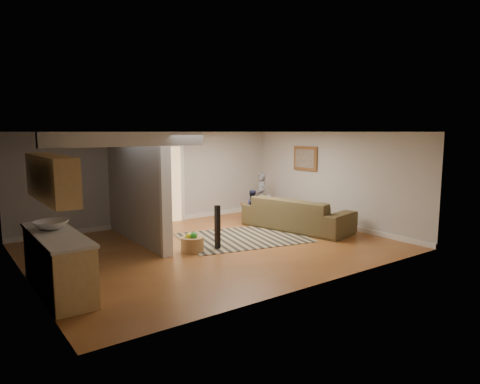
% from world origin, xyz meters
% --- Properties ---
extents(ground, '(7.50, 7.50, 0.00)m').
position_xyz_m(ground, '(0.00, 0.00, 0.00)').
color(ground, brown).
rests_on(ground, ground).
extents(room_shell, '(7.54, 6.02, 2.52)m').
position_xyz_m(room_shell, '(-1.07, 0.43, 1.46)').
color(room_shell, '#A7A4A0').
rests_on(room_shell, ground).
extents(area_rug, '(3.24, 2.66, 0.01)m').
position_xyz_m(area_rug, '(0.96, 0.24, 0.01)').
color(area_rug, black).
rests_on(area_rug, ground).
extents(sofa, '(1.73, 3.01, 0.83)m').
position_xyz_m(sofa, '(2.62, 0.16, 0.00)').
color(sofa, '#473D23').
rests_on(sofa, ground).
extents(coffee_table, '(1.27, 0.77, 0.73)m').
position_xyz_m(coffee_table, '(2.82, 1.67, 0.38)').
color(coffee_table, maroon).
rests_on(coffee_table, ground).
extents(tv_console, '(0.78, 1.14, 0.92)m').
position_xyz_m(tv_console, '(-0.74, 2.19, 0.61)').
color(tv_console, maroon).
rests_on(tv_console, ground).
extents(speaker_left, '(0.10, 0.10, 0.95)m').
position_xyz_m(speaker_left, '(-0.05, -0.20, 0.47)').
color(speaker_left, black).
rests_on(speaker_left, ground).
extents(speaker_right, '(0.12, 0.12, 0.89)m').
position_xyz_m(speaker_right, '(-1.00, 1.73, 0.44)').
color(speaker_right, black).
rests_on(speaker_right, ground).
extents(toy_basket, '(0.48, 0.48, 0.43)m').
position_xyz_m(toy_basket, '(-0.60, -0.07, 0.18)').
color(toy_basket, '#966941').
rests_on(toy_basket, ground).
extents(child, '(0.39, 0.52, 1.28)m').
position_xyz_m(child, '(3.00, 2.10, 0.00)').
color(child, slate).
rests_on(child, ground).
extents(toddler, '(0.59, 0.56, 0.96)m').
position_xyz_m(toddler, '(2.00, 1.26, 0.00)').
color(toddler, '#1E203E').
rests_on(toddler, ground).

